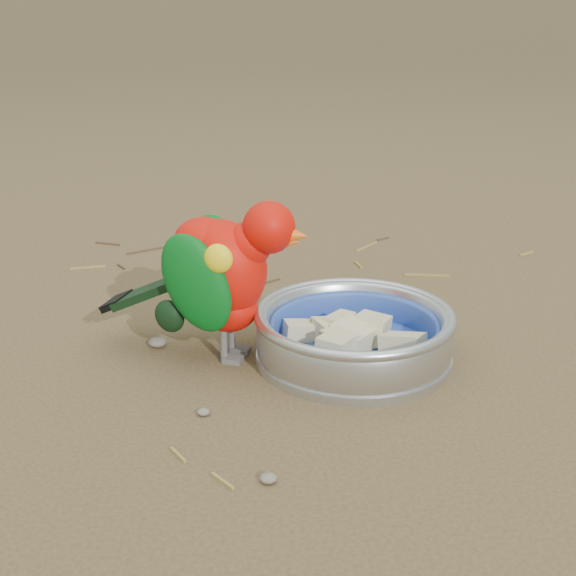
{
  "coord_description": "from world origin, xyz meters",
  "views": [
    {
      "loc": [
        -0.09,
        -0.87,
        0.41
      ],
      "look_at": [
        -0.05,
        -0.0,
        0.08
      ],
      "focal_mm": 50.0,
      "sensor_mm": 36.0,
      "label": 1
    }
  ],
  "objects": [
    {
      "name": "bowl_wall",
      "position": [
        0.02,
        -0.03,
        0.04
      ],
      "size": [
        0.23,
        0.23,
        0.04
      ],
      "primitive_type": null,
      "color": "#B2B2BA",
      "rests_on": "food_bowl"
    },
    {
      "name": "food_bowl",
      "position": [
        0.02,
        -0.03,
        0.01
      ],
      "size": [
        0.23,
        0.23,
        0.02
      ],
      "primitive_type": "cylinder",
      "color": "#B2B2BA",
      "rests_on": "ground"
    },
    {
      "name": "lory_parrot",
      "position": [
        -0.13,
        -0.01,
        0.09
      ],
      "size": [
        0.25,
        0.17,
        0.18
      ],
      "primitive_type": null,
      "rotation": [
        0.0,
        0.0,
        -1.89
      ],
      "color": "red",
      "rests_on": "ground"
    },
    {
      "name": "ground",
      "position": [
        0.0,
        0.0,
        0.0
      ],
      "size": [
        60.0,
        60.0,
        0.0
      ],
      "primitive_type": "plane",
      "color": "brown"
    },
    {
      "name": "ground_debris",
      "position": [
        -0.02,
        0.09,
        0.0
      ],
      "size": [
        0.9,
        0.8,
        0.01
      ],
      "primitive_type": null,
      "color": "olive",
      "rests_on": "ground"
    },
    {
      "name": "fruit_wedges",
      "position": [
        0.02,
        -0.03,
        0.03
      ],
      "size": [
        0.14,
        0.14,
        0.03
      ],
      "primitive_type": null,
      "color": "beige",
      "rests_on": "food_bowl"
    }
  ]
}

